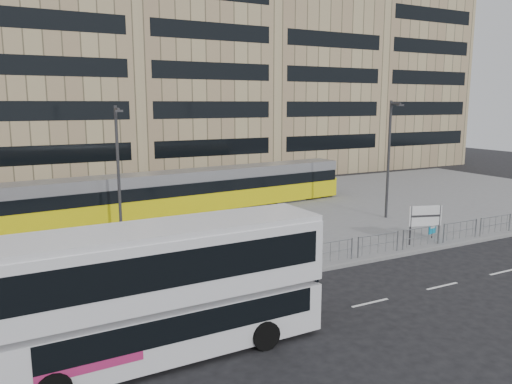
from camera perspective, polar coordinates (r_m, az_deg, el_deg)
name	(u,v)px	position (r m, az deg, el deg)	size (l,w,h in m)	color
ground	(348,267)	(24.88, 10.45, -8.38)	(120.00, 120.00, 0.00)	black
plaza	(241,216)	(34.73, -1.78, -2.78)	(64.00, 24.00, 0.15)	slate
kerb	(347,265)	(24.90, 10.39, -8.19)	(64.00, 0.25, 0.17)	gray
building_row	(161,54)	(55.45, -10.76, 15.22)	(70.40, 18.40, 31.20)	brown
pedestrian_barrier	(374,239)	(26.19, 13.32, -5.30)	(32.07, 0.07, 1.10)	gray
road_markings	(425,290)	(22.74, 18.78, -10.55)	(62.00, 0.12, 0.01)	white
double_decker_bus	(160,287)	(15.83, -10.89, -10.65)	(10.52, 2.91, 4.18)	silver
tram	(190,191)	(35.61, -7.60, 0.07)	(25.70, 4.89, 3.01)	#D2C60B
station_sign	(425,218)	(28.84, 18.78, -2.79)	(1.81, 0.65, 2.16)	#2D2D30
ad_panel	(433,225)	(30.41, 19.53, -3.56)	(0.72, 0.19, 1.35)	#2D2D30
pedestrian	(267,228)	(27.39, 1.27, -4.11)	(0.69, 0.45, 1.88)	black
traffic_light_west	(196,242)	(21.07, -6.85, -5.65)	(0.17, 0.21, 3.10)	#2D2D30
lamp_post_west	(118,165)	(29.99, -15.47, 2.99)	(0.45, 1.04, 7.55)	#2D2D30
lamp_post_east	(389,155)	(34.42, 14.99, 4.14)	(0.45, 1.04, 7.85)	#2D2D30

